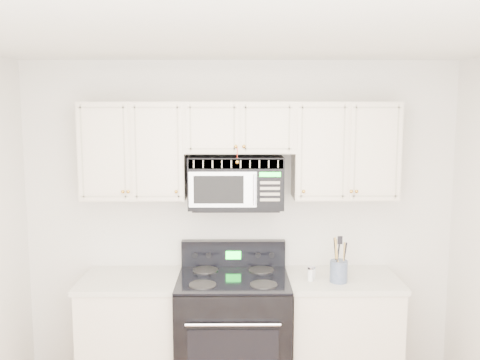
{
  "coord_description": "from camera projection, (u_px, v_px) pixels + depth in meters",
  "views": [
    {
      "loc": [
        -0.03,
        -2.57,
        2.23
      ],
      "look_at": [
        0.0,
        1.3,
        1.7
      ],
      "focal_mm": 40.0,
      "sensor_mm": 36.0,
      "label": 1
    }
  ],
  "objects": [
    {
      "name": "room",
      "position": [
        242.0,
        294.0,
        2.67
      ],
      "size": [
        3.51,
        3.51,
        2.61
      ],
      "color": "brown",
      "rests_on": "ground"
    },
    {
      "name": "base_cabinet_left",
      "position": [
        138.0,
        338.0,
        4.21
      ],
      "size": [
        0.86,
        0.65,
        0.92
      ],
      "color": "beige",
      "rests_on": "ground"
    },
    {
      "name": "base_cabinet_right",
      "position": [
        341.0,
        337.0,
        4.22
      ],
      "size": [
        0.86,
        0.65,
        0.92
      ],
      "color": "beige",
      "rests_on": "ground"
    },
    {
      "name": "range",
      "position": [
        233.0,
        333.0,
        4.16
      ],
      "size": [
        0.85,
        0.77,
        1.14
      ],
      "color": "black",
      "rests_on": "ground"
    },
    {
      "name": "upper_cabinets",
      "position": [
        240.0,
        146.0,
        4.16
      ],
      "size": [
        2.44,
        0.37,
        0.75
      ],
      "color": "beige",
      "rests_on": "ground"
    },
    {
      "name": "microwave",
      "position": [
        236.0,
        182.0,
        4.17
      ],
      "size": [
        0.73,
        0.41,
        0.4
      ],
      "color": "black",
      "rests_on": "ground"
    },
    {
      "name": "utensil_crock",
      "position": [
        339.0,
        270.0,
        4.02
      ],
      "size": [
        0.13,
        0.13,
        0.35
      ],
      "color": "slate",
      "rests_on": "base_cabinet_right"
    },
    {
      "name": "shaker_salt",
      "position": [
        310.0,
        274.0,
        4.05
      ],
      "size": [
        0.05,
        0.05,
        0.11
      ],
      "color": "silver",
      "rests_on": "base_cabinet_right"
    },
    {
      "name": "shaker_pepper",
      "position": [
        313.0,
        272.0,
        4.1
      ],
      "size": [
        0.04,
        0.04,
        0.1
      ],
      "color": "silver",
      "rests_on": "base_cabinet_right"
    }
  ]
}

